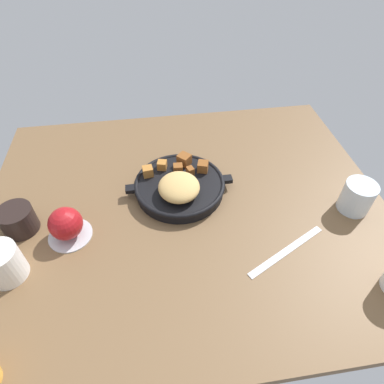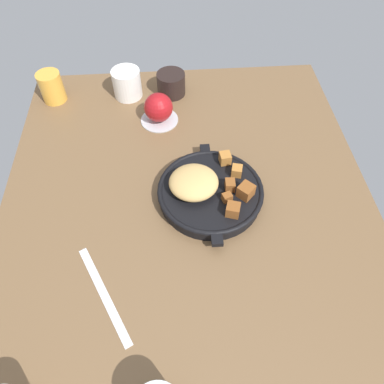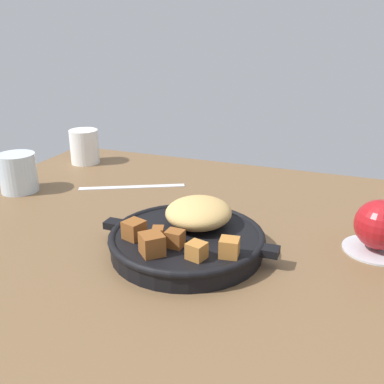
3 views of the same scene
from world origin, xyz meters
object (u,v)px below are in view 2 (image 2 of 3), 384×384
juice_glass_amber (52,87)px  ceramic_mug_white (127,83)px  red_apple (158,107)px  coffee_mug_dark (171,84)px  cast_iron_skillet (208,190)px  butter_knife (104,294)px

juice_glass_amber → ceramic_mug_white: size_ratio=1.05×
red_apple → coffee_mug_dark: red_apple is taller
juice_glass_amber → ceramic_mug_white: 21.17cm
cast_iron_skillet → juice_glass_amber: size_ratio=3.34×
cast_iron_skillet → coffee_mug_dark: (39.28, 6.86, 0.71)cm
butter_knife → cast_iron_skillet: bearing=-72.6°
juice_glass_amber → coffee_mug_dark: bearing=-89.4°
butter_knife → ceramic_mug_white: 61.44cm
cast_iron_skillet → ceramic_mug_white: bearing=26.4°
red_apple → butter_knife: size_ratio=0.34×
ceramic_mug_white → coffee_mug_dark: (0.02, -12.61, -0.79)cm
cast_iron_skillet → red_apple: (27.53, 10.68, 1.92)cm
ceramic_mug_white → coffee_mug_dark: size_ratio=1.00×
juice_glass_amber → coffee_mug_dark: juice_glass_amber is taller
butter_knife → ceramic_mug_white: (61.25, -3.01, 3.89)cm
juice_glass_amber → butter_knife: bearing=-163.4°
red_apple → juice_glass_amber: (11.40, 29.96, -0.21)cm
butter_knife → juice_glass_amber: bearing=-10.4°
juice_glass_amber → coffee_mug_dark: size_ratio=1.05×
cast_iron_skillet → ceramic_mug_white: size_ratio=3.50×
red_apple → butter_knife: (-49.51, 11.80, -4.30)cm
butter_knife → juice_glass_amber: juice_glass_amber is taller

